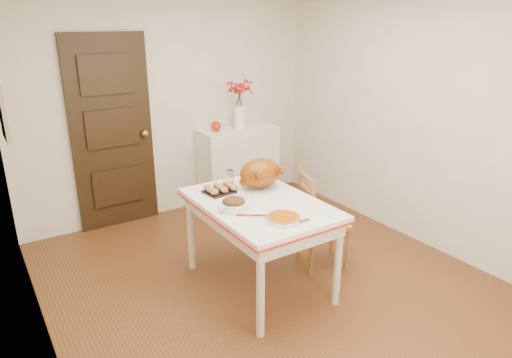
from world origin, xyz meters
TOP-DOWN VIEW (x-y plane):
  - floor at (0.00, 0.00)m, footprint 3.50×4.00m
  - wall_back at (0.00, 2.00)m, footprint 3.50×0.00m
  - wall_left at (-1.75, 0.00)m, footprint 0.00×4.00m
  - wall_right at (1.75, 0.00)m, footprint 0.00×4.00m
  - door_back at (-0.70, 1.97)m, footprint 0.85×0.06m
  - photo_board at (-1.73, 1.20)m, footprint 0.03×0.35m
  - sideboard at (0.73, 1.78)m, footprint 0.95×0.42m
  - kitchen_table at (-0.10, 0.05)m, footprint 0.89×1.30m
  - chair_oak at (0.59, 0.03)m, footprint 0.51×0.51m
  - berry_vase at (0.76, 1.78)m, footprint 0.29×0.29m
  - apple at (0.44, 1.78)m, footprint 0.12×0.12m
  - turkey_platter at (0.06, 0.28)m, footprint 0.51×0.44m
  - pumpkin_pie at (-0.15, -0.35)m, footprint 0.27×0.27m
  - stuffing_dish at (-0.36, 0.01)m, footprint 0.32×0.29m
  - rolls_tray at (-0.26, 0.41)m, footprint 0.29×0.24m
  - pie_server at (-0.08, -0.45)m, footprint 0.21×0.08m
  - carving_knife at (-0.30, -0.15)m, footprint 0.22×0.17m
  - drinking_glass at (-0.06, 0.59)m, footprint 0.09×0.09m
  - shaker_pair at (0.22, 0.54)m, footprint 0.10×0.06m

SIDE VIEW (x-z plane):
  - floor at x=0.00m, z-range 0.00..0.00m
  - kitchen_table at x=-0.10m, z-range 0.00..0.78m
  - chair_oak at x=0.59m, z-range 0.00..0.92m
  - sideboard at x=0.73m, z-range 0.00..0.95m
  - pie_server at x=-0.08m, z-range 0.78..0.79m
  - carving_knife at x=-0.30m, z-range 0.78..0.79m
  - pumpkin_pie at x=-0.15m, z-range 0.78..0.83m
  - rolls_tray at x=-0.26m, z-range 0.78..0.85m
  - shaker_pair at x=0.22m, z-range 0.78..0.87m
  - stuffing_dish at x=-0.36m, z-range 0.78..0.88m
  - drinking_glass at x=-0.06m, z-range 0.78..0.89m
  - turkey_platter at x=0.06m, z-range 0.78..1.05m
  - apple at x=0.44m, z-range 0.95..1.06m
  - door_back at x=-0.70m, z-range 0.00..2.06m
  - berry_vase at x=0.76m, z-range 0.95..1.50m
  - wall_back at x=0.00m, z-range 0.00..2.50m
  - wall_left at x=-1.75m, z-range 0.00..2.50m
  - wall_right at x=1.75m, z-range 0.00..2.50m
  - photo_board at x=-1.73m, z-range 1.27..1.73m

